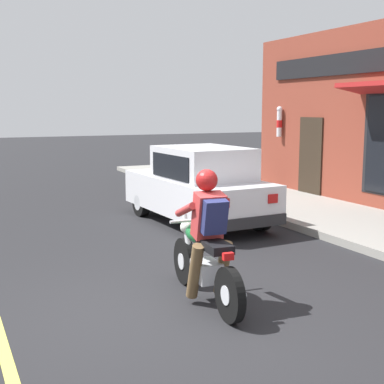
% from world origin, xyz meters
% --- Properties ---
extents(ground_plane, '(80.00, 80.00, 0.00)m').
position_xyz_m(ground_plane, '(0.00, 0.00, 0.00)').
color(ground_plane, black).
extents(sidewalk_curb, '(2.60, 22.00, 0.14)m').
position_xyz_m(sidewalk_curb, '(5.13, 3.00, 0.07)').
color(sidewalk_curb, gray).
rests_on(sidewalk_curb, ground).
extents(motorcycle_with_rider, '(0.59, 2.02, 1.62)m').
position_xyz_m(motorcycle_with_rider, '(0.57, 0.09, 0.68)').
color(motorcycle_with_rider, black).
rests_on(motorcycle_with_rider, ground).
extents(car_hatchback, '(1.84, 3.86, 1.57)m').
position_xyz_m(car_hatchback, '(2.45, 4.13, 0.77)').
color(car_hatchback, black).
rests_on(car_hatchback, ground).
extents(trash_bin, '(0.56, 0.56, 0.98)m').
position_xyz_m(trash_bin, '(5.32, 7.23, 0.64)').
color(trash_bin, '#2D2D33').
rests_on(trash_bin, sidewalk_curb).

